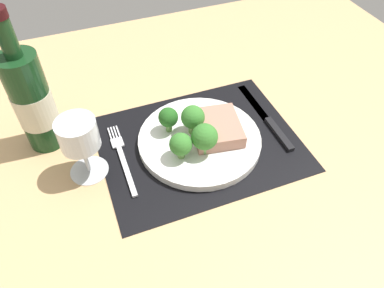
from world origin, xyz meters
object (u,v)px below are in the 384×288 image
object	(u,v)px
plate	(200,140)
wine_bottle	(33,101)
knife	(269,120)
steak	(217,129)
fork	(122,158)
wine_glass	(79,138)

from	to	relation	value
plate	wine_bottle	xyz separation A→B (cm)	(-29.06, 12.10, 9.65)
knife	wine_bottle	distance (cm)	48.05
steak	knife	world-z (taller)	steak
fork	wine_glass	world-z (taller)	wine_glass
fork	plate	bearing A→B (deg)	-3.77
wine_bottle	wine_glass	size ratio (longest dim) A/B	2.26
plate	wine_bottle	size ratio (longest dim) A/B	0.86
steak	wine_bottle	xyz separation A→B (cm)	(-32.67, 12.51, 7.43)
knife	plate	bearing A→B (deg)	-177.64
fork	wine_bottle	distance (cm)	19.78
wine_bottle	wine_glass	bearing A→B (deg)	-59.86
plate	wine_glass	size ratio (longest dim) A/B	1.95
plate	wine_glass	distance (cm)	23.98
wine_bottle	wine_glass	world-z (taller)	wine_bottle
fork	wine_bottle	xyz separation A→B (cm)	(-13.16, 10.68, 10.20)
fork	knife	xyz separation A→B (cm)	(32.36, -0.89, 0.05)
wine_bottle	steak	bearing A→B (deg)	-20.96
wine_glass	wine_bottle	bearing A→B (deg)	120.14
steak	knife	bearing A→B (deg)	4.20
fork	steak	bearing A→B (deg)	-4.03
steak	wine_glass	bearing A→B (deg)	177.10
steak	wine_bottle	bearing A→B (deg)	159.04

